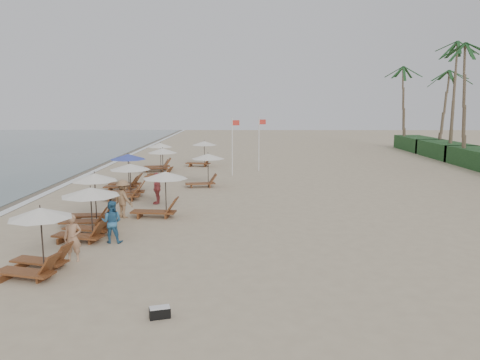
{
  "coord_description": "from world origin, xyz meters",
  "views": [
    {
      "loc": [
        1.1,
        -18.44,
        5.56
      ],
      "look_at": [
        0.95,
        7.36,
        1.3
      ],
      "focal_mm": 34.83,
      "sensor_mm": 36.0,
      "label": 1
    }
  ],
  "objects_px": {
    "inland_station_1": "(205,167)",
    "beachgoer_far_a": "(157,188)",
    "lounger_station_6": "(157,159)",
    "inland_station_2": "(201,152)",
    "lounger_station_0": "(35,243)",
    "duffel_bag": "(160,312)",
    "lounger_station_2": "(90,202)",
    "lounger_station_3": "(126,182)",
    "beachgoer_mid_a": "(112,222)",
    "lounger_station_4": "(125,173)",
    "lounger_station_5": "(160,163)",
    "beachgoer_near": "(73,238)",
    "beachgoer_mid_b": "(123,199)",
    "inland_station_0": "(159,191)",
    "flag_pole_near": "(233,144)",
    "lounger_station_1": "(86,213)"
  },
  "relations": [
    {
      "from": "inland_station_1",
      "to": "beachgoer_far_a",
      "type": "relative_size",
      "value": 1.55
    },
    {
      "from": "inland_station_1",
      "to": "beachgoer_mid_a",
      "type": "height_order",
      "value": "inland_station_1"
    },
    {
      "from": "flag_pole_near",
      "to": "beachgoer_mid_a",
      "type": "bearing_deg",
      "value": -104.23
    },
    {
      "from": "inland_station_0",
      "to": "inland_station_1",
      "type": "xyz_separation_m",
      "value": [
        1.56,
        8.38,
        0.09
      ]
    },
    {
      "from": "lounger_station_6",
      "to": "beachgoer_mid_a",
      "type": "relative_size",
      "value": 1.57
    },
    {
      "from": "duffel_bag",
      "to": "beachgoer_near",
      "type": "bearing_deg",
      "value": 131.03
    },
    {
      "from": "lounger_station_6",
      "to": "flag_pole_near",
      "type": "xyz_separation_m",
      "value": [
        6.37,
        -2.57,
        1.5
      ]
    },
    {
      "from": "inland_station_0",
      "to": "flag_pole_near",
      "type": "distance_m",
      "value": 13.81
    },
    {
      "from": "lounger_station_5",
      "to": "beachgoer_mid_b",
      "type": "height_order",
      "value": "lounger_station_5"
    },
    {
      "from": "beachgoer_mid_a",
      "to": "lounger_station_1",
      "type": "bearing_deg",
      "value": -21.92
    },
    {
      "from": "duffel_bag",
      "to": "lounger_station_6",
      "type": "bearing_deg",
      "value": 100.44
    },
    {
      "from": "lounger_station_2",
      "to": "lounger_station_4",
      "type": "height_order",
      "value": "lounger_station_2"
    },
    {
      "from": "lounger_station_0",
      "to": "lounger_station_3",
      "type": "distance_m",
      "value": 12.34
    },
    {
      "from": "lounger_station_0",
      "to": "duffel_bag",
      "type": "height_order",
      "value": "lounger_station_0"
    },
    {
      "from": "lounger_station_3",
      "to": "lounger_station_5",
      "type": "bearing_deg",
      "value": 84.31
    },
    {
      "from": "lounger_station_2",
      "to": "inland_station_2",
      "type": "relative_size",
      "value": 0.91
    },
    {
      "from": "lounger_station_2",
      "to": "duffel_bag",
      "type": "height_order",
      "value": "lounger_station_2"
    },
    {
      "from": "beachgoer_far_a",
      "to": "duffel_bag",
      "type": "relative_size",
      "value": 2.96
    },
    {
      "from": "lounger_station_3",
      "to": "inland_station_1",
      "type": "xyz_separation_m",
      "value": [
        4.33,
        3.94,
        0.35
      ]
    },
    {
      "from": "inland_station_0",
      "to": "inland_station_2",
      "type": "distance_m",
      "value": 18.79
    },
    {
      "from": "inland_station_0",
      "to": "lounger_station_0",
      "type": "bearing_deg",
      "value": -108.67
    },
    {
      "from": "lounger_station_5",
      "to": "inland_station_1",
      "type": "relative_size",
      "value": 0.91
    },
    {
      "from": "lounger_station_3",
      "to": "beachgoer_mid_a",
      "type": "xyz_separation_m",
      "value": [
        1.62,
        -8.81,
        -0.14
      ]
    },
    {
      "from": "lounger_station_4",
      "to": "beachgoer_near",
      "type": "xyz_separation_m",
      "value": [
        1.67,
        -14.02,
        -0.26
      ]
    },
    {
      "from": "lounger_station_3",
      "to": "beachgoer_mid_b",
      "type": "bearing_deg",
      "value": -77.41
    },
    {
      "from": "lounger_station_0",
      "to": "beachgoer_mid_b",
      "type": "relative_size",
      "value": 1.32
    },
    {
      "from": "inland_station_0",
      "to": "inland_station_1",
      "type": "bearing_deg",
      "value": 79.45
    },
    {
      "from": "beachgoer_mid_b",
      "to": "beachgoer_far_a",
      "type": "height_order",
      "value": "beachgoer_mid_b"
    },
    {
      "from": "lounger_station_6",
      "to": "inland_station_2",
      "type": "bearing_deg",
      "value": 39.83
    },
    {
      "from": "lounger_station_3",
      "to": "beachgoer_far_a",
      "type": "distance_m",
      "value": 2.56
    },
    {
      "from": "lounger_station_3",
      "to": "beachgoer_mid_a",
      "type": "relative_size",
      "value": 1.65
    },
    {
      "from": "lounger_station_2",
      "to": "inland_station_2",
      "type": "xyz_separation_m",
      "value": [
        3.38,
        20.26,
        0.22
      ]
    },
    {
      "from": "lounger_station_3",
      "to": "inland_station_2",
      "type": "bearing_deg",
      "value": 77.49
    },
    {
      "from": "beachgoer_near",
      "to": "lounger_station_3",
      "type": "bearing_deg",
      "value": 87.77
    },
    {
      "from": "inland_station_2",
      "to": "beachgoer_mid_b",
      "type": "height_order",
      "value": "inland_station_2"
    },
    {
      "from": "lounger_station_6",
      "to": "inland_station_2",
      "type": "relative_size",
      "value": 0.94
    },
    {
      "from": "beachgoer_far_a",
      "to": "inland_station_1",
      "type": "bearing_deg",
      "value": 165.18
    },
    {
      "from": "lounger_station_0",
      "to": "beachgoer_near",
      "type": "bearing_deg",
      "value": 59.21
    },
    {
      "from": "lounger_station_0",
      "to": "inland_station_1",
      "type": "xyz_separation_m",
      "value": [
        4.23,
        16.28,
        0.31
      ]
    },
    {
      "from": "lounger_station_3",
      "to": "lounger_station_5",
      "type": "relative_size",
      "value": 1.14
    },
    {
      "from": "lounger_station_6",
      "to": "inland_station_2",
      "type": "height_order",
      "value": "lounger_station_6"
    },
    {
      "from": "beachgoer_mid_b",
      "to": "beachgoer_mid_a",
      "type": "bearing_deg",
      "value": 136.77
    },
    {
      "from": "inland_station_1",
      "to": "lounger_station_0",
      "type": "bearing_deg",
      "value": -104.56
    },
    {
      "from": "flag_pole_near",
      "to": "inland_station_1",
      "type": "bearing_deg",
      "value": -109.74
    },
    {
      "from": "lounger_station_2",
      "to": "lounger_station_6",
      "type": "bearing_deg",
      "value": 90.19
    },
    {
      "from": "lounger_station_4",
      "to": "lounger_station_5",
      "type": "xyz_separation_m",
      "value": [
        1.54,
        4.44,
        0.09
      ]
    },
    {
      "from": "inland_station_1",
      "to": "beachgoer_mid_b",
      "type": "bearing_deg",
      "value": -111.0
    },
    {
      "from": "lounger_station_0",
      "to": "lounger_station_3",
      "type": "xyz_separation_m",
      "value": [
        -0.1,
        12.34,
        -0.04
      ]
    },
    {
      "from": "beachgoer_far_a",
      "to": "inland_station_0",
      "type": "bearing_deg",
      "value": 20.28
    },
    {
      "from": "lounger_station_0",
      "to": "beachgoer_mid_b",
      "type": "height_order",
      "value": "lounger_station_0"
    }
  ]
}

